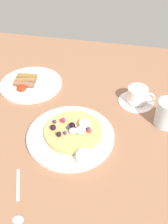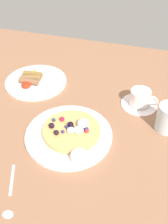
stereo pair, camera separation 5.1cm
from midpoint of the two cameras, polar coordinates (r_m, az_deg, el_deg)
The scene contains 10 objects.
ground_plane at distance 86.06cm, azimuth -6.13°, elevation -3.81°, with size 152.58×131.11×3.00cm, color #936448.
pancake_plate at distance 80.46cm, azimuth -4.93°, elevation -5.48°, with size 28.09×28.09×1.38cm, color white.
pancake_with_berries at distance 79.55cm, azimuth -4.20°, elevation -4.33°, with size 18.60×18.60×3.84cm.
syrup_ramekin at distance 71.90cm, azimuth -2.01°, elevation -10.43°, with size 4.82×4.82×2.51cm.
breakfast_plate at distance 105.40cm, azimuth -13.45°, elevation 6.25°, with size 25.28×25.28×1.17cm, color white.
fried_breakfast at distance 105.12cm, azimuth -14.64°, elevation 6.99°, with size 8.94×14.84×2.59cm.
coffee_saucer at distance 95.33cm, azimuth 10.40°, elevation 2.41°, with size 13.35×13.35×0.75cm, color white.
coffee_cup at distance 93.32cm, azimuth 10.74°, elevation 3.95°, with size 10.26×7.40×5.60cm.
teaspoon at distance 69.38cm, azimuth -17.14°, elevation -19.77°, with size 7.72×14.93×0.60cm.
water_glass at distance 85.73cm, azimuth 16.97°, elevation -0.35°, with size 7.59×7.59×9.28cm, color silver.
Camera 1 is at (19.36, -57.88, 58.95)cm, focal length 39.78 mm.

